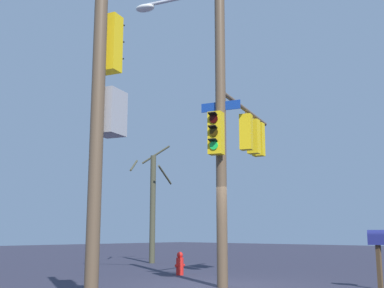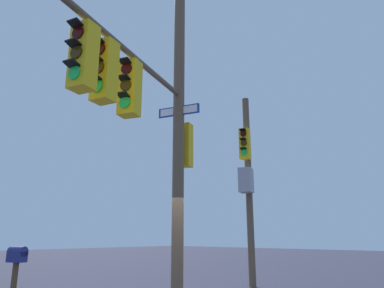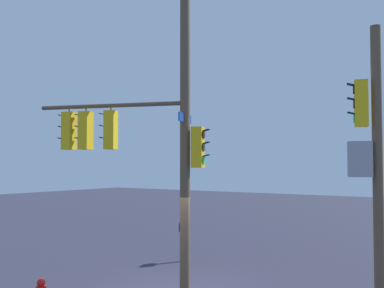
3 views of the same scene
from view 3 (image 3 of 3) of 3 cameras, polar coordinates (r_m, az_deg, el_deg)
name	(u,v)px [view 3 (image 3 of 3)]	position (r m, az deg, el deg)	size (l,w,h in m)	color
main_signal_pole_assembly	(152,125)	(12.84, -4.97, 2.33)	(5.24, 3.10, 8.46)	brown
secondary_pole_assembly	(370,153)	(11.63, 20.96, -1.06)	(0.81, 0.59, 6.66)	brown
mailbox	(184,229)	(16.55, -0.99, -10.42)	(0.35, 0.49, 1.41)	#4C3823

